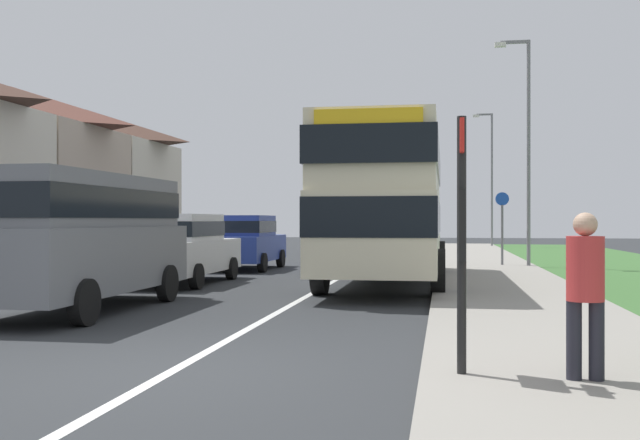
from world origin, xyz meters
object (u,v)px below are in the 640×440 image
object	(u,v)px
cycle_route_sign	(502,225)
street_lamp_mid	(525,138)
parked_car_blue	(244,240)
double_decker_bus	(388,198)
parked_car_white	(180,246)
street_lamp_far	(490,171)
bus_stop_sign	(462,226)
pedestrian_at_stop	(585,287)
parked_van_grey	(80,231)

from	to	relation	value
cycle_route_sign	street_lamp_mid	world-z (taller)	street_lamp_mid
parked_car_blue	street_lamp_mid	world-z (taller)	street_lamp_mid
double_decker_bus	cycle_route_sign	world-z (taller)	double_decker_bus
parked_car_white	street_lamp_far	size ratio (longest dim) A/B	0.59
parked_car_blue	street_lamp_far	world-z (taller)	street_lamp_far
cycle_route_sign	street_lamp_far	size ratio (longest dim) A/B	0.32
cycle_route_sign	street_lamp_mid	distance (m)	2.96
double_decker_bus	parked_car_white	bearing A→B (deg)	-172.80
double_decker_bus	cycle_route_sign	distance (m)	7.58
parked_car_blue	bus_stop_sign	xyz separation A→B (m)	(6.52, -15.79, 0.59)
parked_car_white	cycle_route_sign	distance (m)	11.25
cycle_route_sign	street_lamp_mid	size ratio (longest dim) A/B	0.34
parked_car_blue	street_lamp_far	xyz separation A→B (m)	(8.99, 20.67, 3.49)
pedestrian_at_stop	street_lamp_far	world-z (taller)	street_lamp_far
street_lamp_far	parked_car_white	bearing A→B (deg)	-109.33
parked_van_grey	parked_car_blue	bearing A→B (deg)	90.30
bus_stop_sign	street_lamp_mid	size ratio (longest dim) A/B	0.35
street_lamp_mid	street_lamp_far	size ratio (longest dim) A/B	0.96
parked_van_grey	bus_stop_sign	size ratio (longest dim) A/B	2.10
parked_car_white	parked_car_blue	size ratio (longest dim) A/B	1.12
bus_stop_sign	parked_car_blue	bearing A→B (deg)	112.44
pedestrian_at_stop	street_lamp_far	size ratio (longest dim) A/B	0.21
pedestrian_at_stop	street_lamp_mid	distance (m)	18.03
parked_van_grey	bus_stop_sign	world-z (taller)	bus_stop_sign
bus_stop_sign	street_lamp_far	world-z (taller)	street_lamp_far
cycle_route_sign	street_lamp_far	world-z (taller)	street_lamp_far
pedestrian_at_stop	bus_stop_sign	distance (m)	1.26
double_decker_bus	bus_stop_sign	world-z (taller)	double_decker_bus
double_decker_bus	street_lamp_far	distance (m)	25.86
parked_car_blue	bus_stop_sign	bearing A→B (deg)	-67.56
pedestrian_at_stop	cycle_route_sign	bearing A→B (deg)	88.04
double_decker_bus	street_lamp_mid	distance (m)	7.96
parked_car_white	cycle_route_sign	xyz separation A→B (m)	(8.42, 7.45, 0.47)
bus_stop_sign	street_lamp_far	bearing A→B (deg)	86.13
pedestrian_at_stop	parked_car_blue	bearing A→B (deg)	115.68
parked_car_white	cycle_route_sign	size ratio (longest dim) A/B	1.82
parked_car_blue	pedestrian_at_stop	xyz separation A→B (m)	(7.64, -15.90, 0.02)
cycle_route_sign	pedestrian_at_stop	bearing A→B (deg)	-91.96
double_decker_bus	pedestrian_at_stop	xyz separation A→B (m)	(2.66, -11.13, -1.17)
bus_stop_sign	street_lamp_mid	bearing A→B (deg)	82.06
double_decker_bus	parked_van_grey	bearing A→B (deg)	-128.35
parked_van_grey	parked_car_blue	size ratio (longest dim) A/B	1.32
double_decker_bus	parked_car_white	xyz separation A→B (m)	(-5.15, -0.65, -1.19)
cycle_route_sign	street_lamp_far	distance (m)	18.90
street_lamp_mid	bus_stop_sign	bearing A→B (deg)	-97.94
cycle_route_sign	street_lamp_mid	bearing A→B (deg)	-19.61
double_decker_bus	street_lamp_far	xyz separation A→B (m)	(4.01, 25.44, 2.30)
parked_van_grey	parked_car_white	bearing A→B (deg)	92.29
pedestrian_at_stop	bus_stop_sign	size ratio (longest dim) A/B	0.64
bus_stop_sign	parked_van_grey	bearing A→B (deg)	143.43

